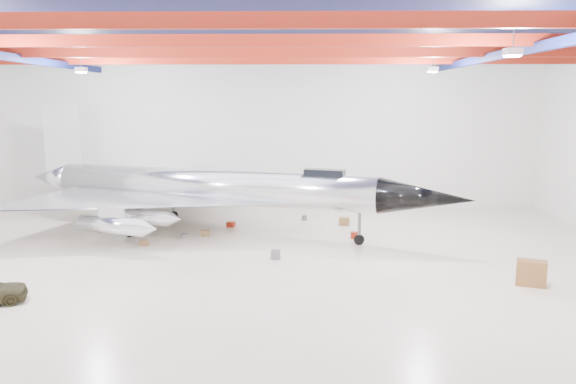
{
  "coord_description": "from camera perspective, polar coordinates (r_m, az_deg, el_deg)",
  "views": [
    {
      "loc": [
        2.41,
        -26.52,
        8.08
      ],
      "look_at": [
        1.9,
        2.0,
        3.3
      ],
      "focal_mm": 35.0,
      "sensor_mm": 36.0,
      "label": 1
    }
  ],
  "objects": [
    {
      "name": "floor",
      "position": [
        27.83,
        -4.01,
        -7.4
      ],
      "size": [
        40.0,
        40.0,
        0.0
      ],
      "primitive_type": "plane",
      "color": "beige",
      "rests_on": "ground"
    },
    {
      "name": "wall_back",
      "position": [
        41.67,
        -2.3,
        5.95
      ],
      "size": [
        40.0,
        0.0,
        40.0
      ],
      "primitive_type": "plane",
      "rotation": [
        1.57,
        0.0,
        0.0
      ],
      "color": "silver",
      "rests_on": "floor"
    },
    {
      "name": "ceiling",
      "position": [
        26.79,
        -4.3,
        15.74
      ],
      "size": [
        40.0,
        40.0,
        0.0
      ],
      "primitive_type": "plane",
      "rotation": [
        3.14,
        0.0,
        0.0
      ],
      "color": "#0A0F38",
      "rests_on": "wall_back"
    },
    {
      "name": "ceiling_structure",
      "position": [
        26.72,
        -4.28,
        14.3
      ],
      "size": [
        39.5,
        29.5,
        1.08
      ],
      "color": "maroon",
      "rests_on": "ceiling"
    },
    {
      "name": "jet_aircraft",
      "position": [
        34.14,
        -7.98,
        0.09
      ],
      "size": [
        27.72,
        20.39,
        7.77
      ],
      "rotation": [
        0.0,
        0.0,
        -0.31
      ],
      "color": "silver",
      "rests_on": "floor"
    },
    {
      "name": "desk",
      "position": [
        26.83,
        23.47,
        -7.56
      ],
      "size": [
        1.38,
        1.03,
        1.13
      ],
      "primitive_type": "cube",
      "rotation": [
        0.0,
        0.0,
        -0.38
      ],
      "color": "brown",
      "rests_on": "floor"
    },
    {
      "name": "crate_ply",
      "position": [
        32.22,
        -14.41,
        -5.04
      ],
      "size": [
        0.5,
        0.42,
        0.31
      ],
      "primitive_type": "cube",
      "rotation": [
        0.0,
        0.0,
        -0.16
      ],
      "color": "olive",
      "rests_on": "floor"
    },
    {
      "name": "toolbox_red",
      "position": [
        35.88,
        -5.83,
        -3.29
      ],
      "size": [
        0.58,
        0.53,
        0.33
      ],
      "primitive_type": "cube",
      "rotation": [
        0.0,
        0.0,
        -0.39
      ],
      "color": "maroon",
      "rests_on": "floor"
    },
    {
      "name": "engine_drum",
      "position": [
        28.69,
        -1.28,
        -6.39
      ],
      "size": [
        0.53,
        0.53,
        0.45
      ],
      "primitive_type": "cylinder",
      "rotation": [
        0.0,
        0.0,
        0.06
      ],
      "color": "#59595B",
      "rests_on": "floor"
    },
    {
      "name": "parts_bin",
      "position": [
        36.35,
        5.74,
        -3.0
      ],
      "size": [
        0.74,
        0.61,
        0.48
      ],
      "primitive_type": "cube",
      "rotation": [
        0.0,
        0.0,
        -0.1
      ],
      "color": "olive",
      "rests_on": "floor"
    },
    {
      "name": "crate_small",
      "position": [
        33.39,
        -10.46,
        -4.42
      ],
      "size": [
        0.45,
        0.4,
        0.26
      ],
      "primitive_type": "cube",
      "rotation": [
        0.0,
        0.0,
        0.31
      ],
      "color": "#59595B",
      "rests_on": "floor"
    },
    {
      "name": "tool_chest",
      "position": [
        33.04,
        6.74,
        -4.37
      ],
      "size": [
        0.53,
        0.53,
        0.38
      ],
      "primitive_type": "cylinder",
      "rotation": [
        0.0,
        0.0,
        -0.31
      ],
      "color": "maroon",
      "rests_on": "floor"
    },
    {
      "name": "oil_barrel",
      "position": [
        33.79,
        -8.41,
        -4.14
      ],
      "size": [
        0.49,
        0.4,
        0.33
      ],
      "primitive_type": "cube",
      "rotation": [
        0.0,
        0.0,
        -0.04
      ],
      "color": "olive",
      "rests_on": "floor"
    },
    {
      "name": "spares_box",
      "position": [
        37.67,
        1.67,
        -2.63
      ],
      "size": [
        0.46,
        0.46,
        0.33
      ],
      "primitive_type": "cylinder",
      "rotation": [
        0.0,
        0.0,
        0.28
      ],
      "color": "#59595B",
      "rests_on": "floor"
    }
  ]
}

